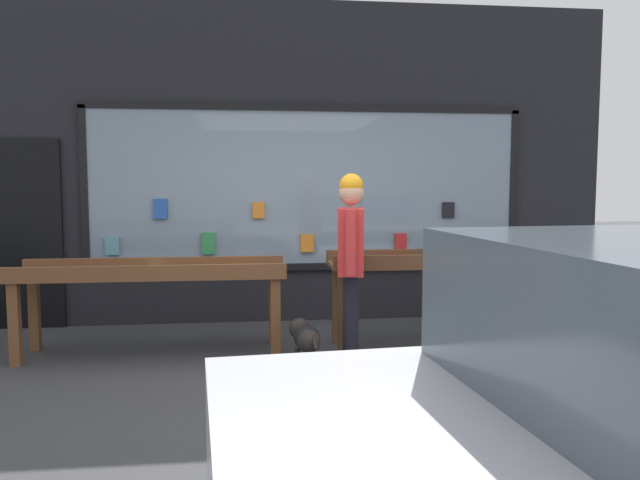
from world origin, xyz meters
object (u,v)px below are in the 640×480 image
Objects in this scene: small_dog at (306,338)px; person_browsing at (351,254)px; display_table_left at (152,280)px; display_table_right at (454,270)px.

person_browsing is at bearing -84.75° from small_dog.
display_table_left is 1.59m from small_dog.
display_table_right reaches higher than small_dog.
small_dog is at bearing -25.81° from display_table_left.
person_browsing is at bearing -153.94° from display_table_right.
small_dog is at bearing -156.50° from display_table_right.
display_table_left is 1.47× the size of person_browsing.
display_table_left is 1.90m from person_browsing.
display_table_left is 2.93m from display_table_right.
small_dog is at bearing 116.24° from person_browsing.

